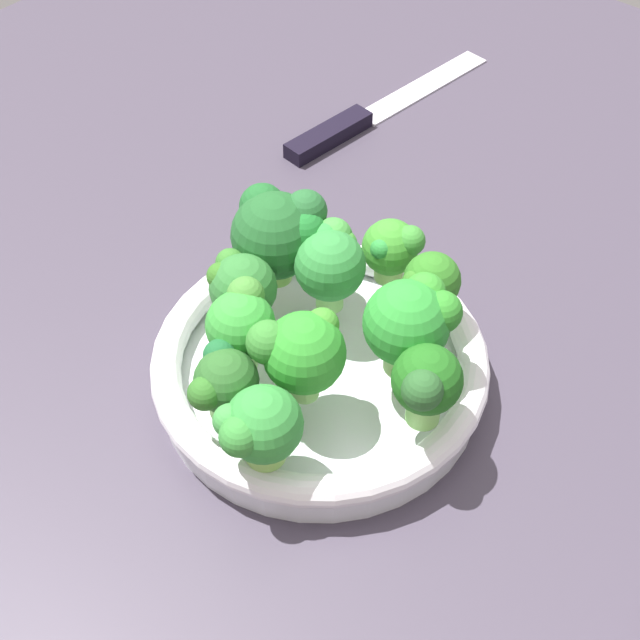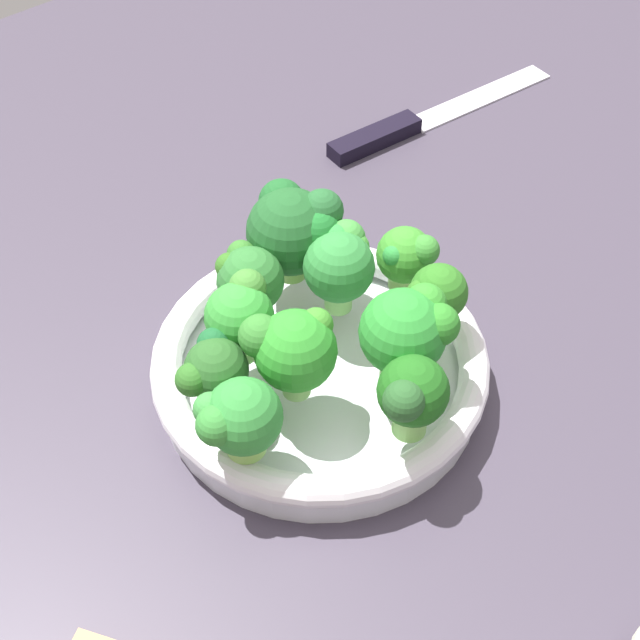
% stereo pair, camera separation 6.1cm
% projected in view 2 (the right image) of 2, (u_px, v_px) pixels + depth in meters
% --- Properties ---
extents(ground_plane, '(1.30, 1.30, 0.03)m').
position_uv_depth(ground_plane, '(341.00, 406.00, 0.67)').
color(ground_plane, '#3F3846').
extents(bowl, '(0.24, 0.24, 0.04)m').
position_uv_depth(bowl, '(320.00, 367.00, 0.65)').
color(bowl, silver).
rests_on(bowl, ground_plane).
extents(broccoli_floret_0, '(0.06, 0.06, 0.07)m').
position_uv_depth(broccoli_floret_0, '(291.00, 348.00, 0.58)').
color(broccoli_floret_0, '#7FB65E').
rests_on(broccoli_floret_0, bowl).
extents(broccoli_floret_1, '(0.04, 0.04, 0.05)m').
position_uv_depth(broccoli_floret_1, '(406.00, 256.00, 0.66)').
color(broccoli_floret_1, '#9DCB6B').
rests_on(broccoli_floret_1, bowl).
extents(broccoli_floret_2, '(0.05, 0.05, 0.06)m').
position_uv_depth(broccoli_floret_2, '(412.00, 393.00, 0.56)').
color(broccoli_floret_2, '#7DC15B').
rests_on(broccoli_floret_2, bowl).
extents(broccoli_floret_3, '(0.06, 0.05, 0.06)m').
position_uv_depth(broccoli_floret_3, '(238.00, 417.00, 0.56)').
color(broccoli_floret_3, '#8AC559').
rests_on(broccoli_floret_3, bowl).
extents(broccoli_floret_4, '(0.06, 0.05, 0.06)m').
position_uv_depth(broccoli_floret_4, '(341.00, 262.00, 0.64)').
color(broccoli_floret_4, '#92D070').
rests_on(broccoli_floret_4, bowl).
extents(broccoli_floret_5, '(0.05, 0.05, 0.05)m').
position_uv_depth(broccoli_floret_5, '(214.00, 371.00, 0.59)').
color(broccoli_floret_5, '#7DC35F').
rests_on(broccoli_floret_5, bowl).
extents(broccoli_floret_6, '(0.05, 0.05, 0.06)m').
position_uv_depth(broccoli_floret_6, '(241.00, 314.00, 0.60)').
color(broccoli_floret_6, '#9AD974').
rests_on(broccoli_floret_6, bowl).
extents(broccoli_floret_7, '(0.07, 0.07, 0.07)m').
position_uv_depth(broccoli_floret_7, '(294.00, 228.00, 0.66)').
color(broccoli_floret_7, '#87B854').
rests_on(broccoli_floret_7, bowl).
extents(broccoli_floret_8, '(0.06, 0.06, 0.07)m').
position_uv_depth(broccoli_floret_8, '(408.00, 331.00, 0.59)').
color(broccoli_floret_8, '#85B25C').
rests_on(broccoli_floret_8, bowl).
extents(broccoli_floret_9, '(0.04, 0.04, 0.06)m').
position_uv_depth(broccoli_floret_9, '(436.00, 298.00, 0.62)').
color(broccoli_floret_9, '#76B857').
rests_on(broccoli_floret_9, bowl).
extents(broccoli_floret_10, '(0.05, 0.05, 0.06)m').
position_uv_depth(broccoli_floret_10, '(249.00, 279.00, 0.64)').
color(broccoli_floret_10, '#7FB35E').
rests_on(broccoli_floret_10, bowl).
extents(knife, '(0.27, 0.05, 0.01)m').
position_uv_depth(knife, '(414.00, 123.00, 0.88)').
color(knife, silver).
rests_on(knife, ground_plane).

